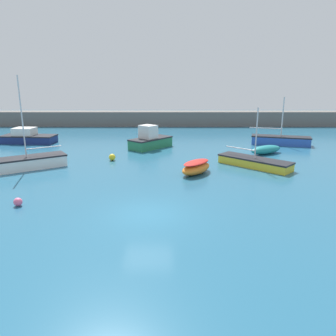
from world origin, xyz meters
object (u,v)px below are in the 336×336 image
cabin_cruiser_white (27,137)px  mooring_buoy_yellow (112,157)px  motorboat_grey_hull (149,140)px  rowboat_with_red_cover (195,167)px  sailboat_short_mast (254,162)px  mooring_buoy_pink (17,202)px  sailboat_tall_mast (26,162)px  open_tender_yellow (265,150)px  sailboat_twin_hulled (280,140)px

cabin_cruiser_white → mooring_buoy_yellow: 13.09m
motorboat_grey_hull → rowboat_with_red_cover: bearing=-117.2°
sailboat_short_mast → rowboat_with_red_cover: sailboat_short_mast is taller
mooring_buoy_yellow → mooring_buoy_pink: bearing=-107.9°
sailboat_tall_mast → open_tender_yellow: (19.63, 5.18, -0.09)m
sailboat_twin_hulled → motorboat_grey_hull: bearing=-156.8°
cabin_cruiser_white → rowboat_with_red_cover: size_ratio=1.84×
motorboat_grey_hull → sailboat_short_mast: sailboat_short_mast is taller
open_tender_yellow → sailboat_tall_mast: bearing=165.0°
sailboat_twin_hulled → open_tender_yellow: sailboat_twin_hulled is taller
open_tender_yellow → mooring_buoy_pink: size_ratio=7.81×
sailboat_tall_mast → rowboat_with_red_cover: size_ratio=2.17×
cabin_cruiser_white → rowboat_with_red_cover: cabin_cruiser_white is taller
sailboat_short_mast → motorboat_grey_hull: bearing=-177.1°
mooring_buoy_yellow → cabin_cruiser_white: bearing=142.3°
sailboat_twin_hulled → open_tender_yellow: (-2.77, -4.39, -0.09)m
sailboat_short_mast → sailboat_twin_hulled: size_ratio=0.86×
open_tender_yellow → mooring_buoy_pink: (-16.96, -12.85, -0.16)m
sailboat_twin_hulled → cabin_cruiser_white: (-26.74, 1.08, 0.13)m
sailboat_tall_mast → mooring_buoy_yellow: (6.01, 2.64, -0.21)m
sailboat_short_mast → mooring_buoy_pink: sailboat_short_mast is taller
sailboat_twin_hulled → mooring_buoy_yellow: 17.80m
motorboat_grey_hull → cabin_cruiser_white: bearing=118.8°
motorboat_grey_hull → sailboat_short_mast: size_ratio=0.88×
sailboat_short_mast → mooring_buoy_yellow: sailboat_short_mast is taller
motorboat_grey_hull → mooring_buoy_yellow: 6.02m
sailboat_short_mast → mooring_buoy_yellow: (-11.39, 2.06, -0.08)m
sailboat_short_mast → mooring_buoy_yellow: size_ratio=9.57×
sailboat_short_mast → sailboat_tall_mast: sailboat_tall_mast is taller
mooring_buoy_yellow → mooring_buoy_pink: 10.83m
mooring_buoy_yellow → mooring_buoy_pink: mooring_buoy_yellow is taller
sailboat_short_mast → cabin_cruiser_white: size_ratio=0.91×
mooring_buoy_yellow → sailboat_short_mast: bearing=-10.3°
open_tender_yellow → mooring_buoy_yellow: (-13.62, -2.54, -0.11)m
motorboat_grey_hull → rowboat_with_red_cover: size_ratio=1.49×
sailboat_twin_hulled → mooring_buoy_yellow: (-16.39, -6.93, -0.20)m
cabin_cruiser_white → sailboat_twin_hulled: bearing=2.8°
sailboat_twin_hulled → cabin_cruiser_white: sailboat_twin_hulled is taller
motorboat_grey_hull → open_tender_yellow: size_ratio=1.32×
motorboat_grey_hull → mooring_buoy_pink: motorboat_grey_hull is taller
rowboat_with_red_cover → mooring_buoy_yellow: rowboat_with_red_cover is taller
mooring_buoy_yellow → mooring_buoy_pink: (-3.33, -10.31, -0.05)m
open_tender_yellow → mooring_buoy_yellow: open_tender_yellow is taller
motorboat_grey_hull → cabin_cruiser_white: 13.53m
sailboat_tall_mast → cabin_cruiser_white: 11.50m
mooring_buoy_pink → rowboat_with_red_cover: bearing=32.0°
sailboat_short_mast → sailboat_tall_mast: size_ratio=0.77×
motorboat_grey_hull → mooring_buoy_pink: (-6.24, -15.57, -0.54)m
sailboat_short_mast → mooring_buoy_pink: bearing=-107.0°
motorboat_grey_hull → open_tender_yellow: motorboat_grey_hull is taller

